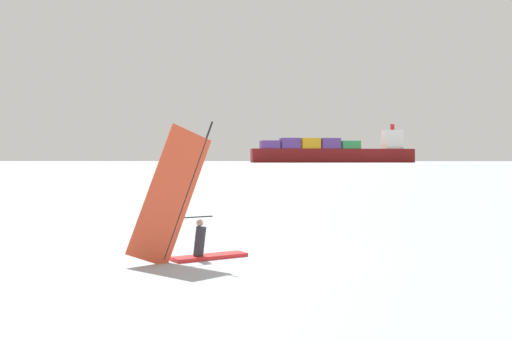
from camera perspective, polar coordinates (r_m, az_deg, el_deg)
ground_plane at (r=19.45m, az=0.37°, el=-8.20°), size 4000.00×4000.00×0.00m
windsurfer at (r=18.10m, az=-6.65°, el=-5.15°), size 3.29×2.83×4.48m
cargo_ship at (r=576.16m, az=7.46°, el=1.85°), size 161.27×60.35×38.26m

